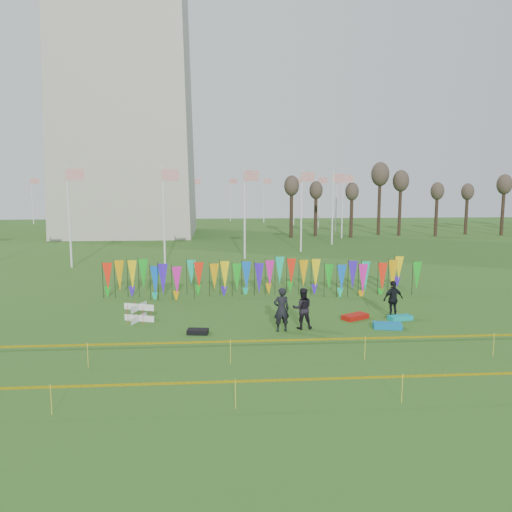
{
  "coord_description": "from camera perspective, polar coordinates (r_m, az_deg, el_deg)",
  "views": [
    {
      "loc": [
        -2.4,
        -20.16,
        6.38
      ],
      "look_at": [
        -0.37,
        6.0,
        2.71
      ],
      "focal_mm": 35.0,
      "sensor_mm": 36.0,
      "label": 1
    }
  ],
  "objects": [
    {
      "name": "kite_bag_black",
      "position": [
        22.14,
        -6.67,
        -8.57
      ],
      "size": [
        0.96,
        0.63,
        0.21
      ],
      "primitive_type": "cube",
      "rotation": [
        0.0,
        0.0,
        -0.13
      ],
      "color": "black",
      "rests_on": "ground"
    },
    {
      "name": "person_left",
      "position": [
        22.19,
        2.93,
        -6.12
      ],
      "size": [
        0.79,
        0.62,
        1.98
      ],
      "primitive_type": "imported",
      "rotation": [
        0.0,
        0.0,
        3.28
      ],
      "color": "black",
      "rests_on": "ground"
    },
    {
      "name": "banner_row",
      "position": [
        29.1,
        0.92,
        -2.25
      ],
      "size": [
        18.64,
        0.64,
        2.11
      ],
      "color": "black",
      "rests_on": "ground"
    },
    {
      "name": "kite_bag_turquoise",
      "position": [
        23.58,
        14.79,
        -7.7
      ],
      "size": [
        1.34,
        0.85,
        0.25
      ],
      "primitive_type": "cube",
      "rotation": [
        0.0,
        0.0,
        -0.19
      ],
      "color": "#0C76B7",
      "rests_on": "ground"
    },
    {
      "name": "caution_tape_far",
      "position": [
        14.96,
        4.41,
        -14.06
      ],
      "size": [
        26.0,
        0.02,
        0.9
      ],
      "color": "yellow",
      "rests_on": "ground"
    },
    {
      "name": "tree_line",
      "position": [
        72.8,
        23.96,
        7.11
      ],
      "size": [
        53.92,
        1.92,
        7.84
      ],
      "color": "#3C2A1E",
      "rests_on": "ground"
    },
    {
      "name": "kite_bag_red",
      "position": [
        24.82,
        11.27,
        -6.81
      ],
      "size": [
        1.43,
        1.17,
        0.24
      ],
      "primitive_type": "cube",
      "rotation": [
        0.0,
        0.0,
        0.52
      ],
      "color": "#B2150B",
      "rests_on": "ground"
    },
    {
      "name": "kite_bag_teal",
      "position": [
        25.18,
        16.15,
        -6.8
      ],
      "size": [
        1.22,
        0.8,
        0.21
      ],
      "primitive_type": "cube",
      "rotation": [
        0.0,
        0.0,
        0.25
      ],
      "color": "#0CA9AE",
      "rests_on": "ground"
    },
    {
      "name": "box_kite",
      "position": [
        24.47,
        -13.22,
        -6.32
      ],
      "size": [
        0.79,
        0.79,
        0.88
      ],
      "rotation": [
        0.0,
        0.0,
        -0.34
      ],
      "color": "red",
      "rests_on": "ground"
    },
    {
      "name": "person_right",
      "position": [
        25.39,
        15.4,
        -4.77
      ],
      "size": [
        1.19,
        0.86,
        1.83
      ],
      "primitive_type": "imported",
      "rotation": [
        0.0,
        0.0,
        3.4
      ],
      "color": "black",
      "rests_on": "ground"
    },
    {
      "name": "person_mid",
      "position": [
        22.68,
        5.32,
        -5.98
      ],
      "size": [
        0.91,
        0.57,
        1.86
      ],
      "primitive_type": "imported",
      "rotation": [
        0.0,
        0.0,
        3.13
      ],
      "color": "black",
      "rests_on": "ground"
    },
    {
      "name": "flagpole_ring",
      "position": [
        69.18,
        -14.16,
        5.75
      ],
      "size": [
        57.4,
        56.16,
        8.0
      ],
      "color": "silver",
      "rests_on": "ground"
    },
    {
      "name": "caution_tape_near",
      "position": [
        18.45,
        2.6,
        -9.73
      ],
      "size": [
        26.0,
        0.02,
        0.9
      ],
      "color": "yellow",
      "rests_on": "ground"
    },
    {
      "name": "ground",
      "position": [
        21.28,
        2.29,
        -9.5
      ],
      "size": [
        160.0,
        160.0,
        0.0
      ],
      "primitive_type": "plane",
      "color": "#2F5718",
      "rests_on": "ground"
    }
  ]
}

